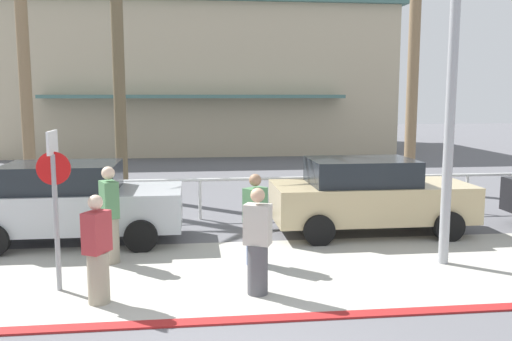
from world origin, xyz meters
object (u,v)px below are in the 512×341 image
pedestrian_1 (258,246)px  pedestrian_3 (110,219)px  pedestrian_2 (98,254)px  car_silver_1 (73,202)px  palm_tree_3 (416,13)px  streetlight_curb (461,25)px  stop_sign_bike_lane (55,188)px  car_tan_2 (369,195)px  pedestrian_0 (255,224)px

pedestrian_1 → pedestrian_3: bearing=142.9°
pedestrian_1 → pedestrian_2: bearing=-177.8°
car_silver_1 → pedestrian_3: size_ratio=2.42×
palm_tree_3 → pedestrian_1: size_ratio=4.30×
streetlight_curb → car_silver_1: streetlight_curb is taller
pedestrian_2 → streetlight_curb: bearing=9.6°
stop_sign_bike_lane → car_silver_1: 3.08m
stop_sign_bike_lane → streetlight_curb: streetlight_curb is taller
streetlight_curb → car_silver_1: 8.26m
car_silver_1 → pedestrian_1: 4.92m
streetlight_curb → pedestrian_1: 5.09m
palm_tree_3 → car_tan_2: palm_tree_3 is taller
stop_sign_bike_lane → pedestrian_1: stop_sign_bike_lane is taller
pedestrian_1 → pedestrian_3: size_ratio=0.93×
stop_sign_bike_lane → car_silver_1: stop_sign_bike_lane is taller
car_tan_2 → pedestrian_1: pedestrian_1 is taller
car_tan_2 → pedestrian_0: size_ratio=2.59×
stop_sign_bike_lane → streetlight_curb: (6.71, 0.39, 2.60)m
pedestrian_1 → pedestrian_2: size_ratio=1.02×
car_silver_1 → pedestrian_0: size_ratio=2.59×
palm_tree_3 → car_tan_2: 7.79m
palm_tree_3 → pedestrian_1: (-6.08, -8.81, -4.85)m
car_silver_1 → pedestrian_3: 1.87m
pedestrian_2 → car_silver_1: bearing=106.8°
palm_tree_3 → pedestrian_0: bearing=-129.0°
streetlight_curb → pedestrian_2: bearing=-170.4°
palm_tree_3 → car_tan_2: bearing=-120.7°
car_tan_2 → pedestrian_1: size_ratio=2.59×
streetlight_curb → pedestrian_3: (-6.10, 0.98, -3.42)m
stop_sign_bike_lane → palm_tree_3: size_ratio=0.35×
streetlight_curb → pedestrian_0: (-3.46, 0.56, -3.49)m
streetlight_curb → palm_tree_3: size_ratio=1.03×
pedestrian_0 → streetlight_curb: bearing=-9.2°
pedestrian_0 → palm_tree_3: bearing=51.0°
car_tan_2 → pedestrian_2: bearing=-145.9°
streetlight_curb → stop_sign_bike_lane: bearing=-176.7°
pedestrian_1 → car_tan_2: bearing=50.1°
pedestrian_1 → pedestrian_2: 2.40m
pedestrian_0 → pedestrian_2: pedestrian_0 is taller
stop_sign_bike_lane → pedestrian_2: stop_sign_bike_lane is taller
palm_tree_3 → pedestrian_3: palm_tree_3 is taller
stop_sign_bike_lane → pedestrian_3: stop_sign_bike_lane is taller
pedestrian_0 → pedestrian_3: (-2.64, 0.42, 0.07)m
car_silver_1 → pedestrian_0: bearing=-29.0°
stop_sign_bike_lane → pedestrian_0: stop_sign_bike_lane is taller
pedestrian_2 → pedestrian_3: size_ratio=0.91×
palm_tree_3 → pedestrian_3: size_ratio=4.02×
streetlight_curb → car_tan_2: 4.33m
stop_sign_bike_lane → palm_tree_3: palm_tree_3 is taller
pedestrian_1 → pedestrian_3: (-2.50, 1.89, 0.07)m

